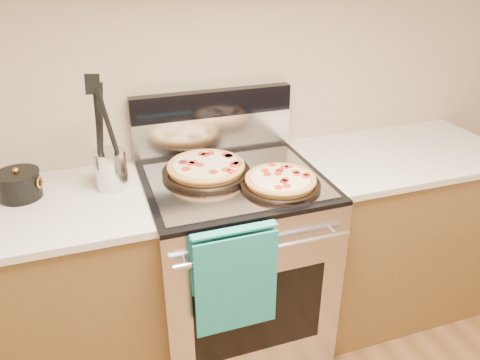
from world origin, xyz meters
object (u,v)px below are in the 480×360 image
object	(u,v)px
pepperoni_pizza_front	(280,181)
pepperoni_pizza_back	(206,168)
range_body	(234,267)
saucepan	(19,186)
utensil_crock	(111,169)

from	to	relation	value
pepperoni_pizza_front	pepperoni_pizza_back	bearing A→B (deg)	140.55
range_body	pepperoni_pizza_back	bearing A→B (deg)	145.60
range_body	pepperoni_pizza_front	distance (m)	0.54
range_body	saucepan	bearing A→B (deg)	171.05
utensil_crock	pepperoni_pizza_back	bearing A→B (deg)	-4.94
range_body	utensil_crock	distance (m)	0.74
utensil_crock	saucepan	world-z (taller)	utensil_crock
range_body	pepperoni_pizza_front	world-z (taller)	pepperoni_pizza_front
pepperoni_pizza_back	saucepan	size ratio (longest dim) A/B	2.28
pepperoni_pizza_back	pepperoni_pizza_front	distance (m)	0.33
pepperoni_pizza_back	pepperoni_pizza_front	size ratio (longest dim) A/B	1.15
range_body	saucepan	world-z (taller)	saucepan
pepperoni_pizza_back	pepperoni_pizza_front	xyz separation A→B (m)	(0.26, -0.21, -0.00)
range_body	pepperoni_pizza_front	xyz separation A→B (m)	(0.16, -0.14, 0.50)
range_body	pepperoni_pizza_front	bearing A→B (deg)	-42.42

